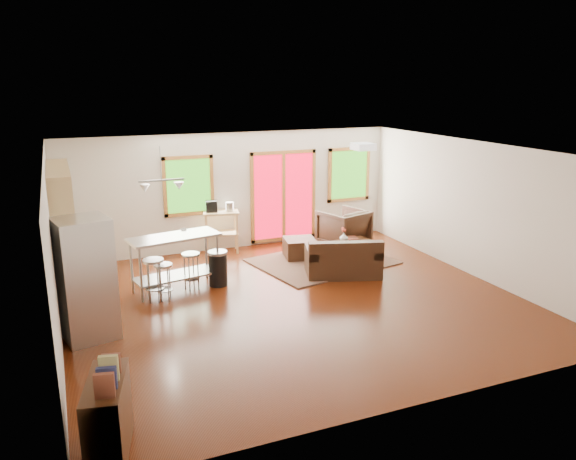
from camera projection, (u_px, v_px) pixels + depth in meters
name	position (u px, v px, depth m)	size (l,w,h in m)	color
floor	(295.00, 302.00, 9.70)	(7.50, 7.00, 0.02)	#371305
ceiling	(295.00, 150.00, 9.02)	(7.50, 7.00, 0.02)	silver
back_wall	(233.00, 191.00, 12.49)	(7.50, 0.02, 2.60)	beige
left_wall	(52.00, 255.00, 7.97)	(0.02, 7.00, 2.60)	beige
right_wall	(475.00, 209.00, 10.76)	(0.02, 7.00, 2.60)	beige
front_wall	(419.00, 303.00, 6.23)	(7.50, 0.02, 2.60)	beige
window_left	(189.00, 186.00, 12.03)	(1.10, 0.05, 1.30)	#205911
french_doors	(284.00, 196.00, 12.95)	(1.60, 0.05, 2.10)	#B7071E
window_right	(349.00, 174.00, 13.47)	(1.10, 0.05, 1.30)	#205911
rug	(322.00, 261.00, 11.78)	(2.68, 2.06, 0.03)	#4A5738
loveseat	(343.00, 261.00, 10.90)	(1.60, 1.21, 0.76)	black
coffee_table	(351.00, 244.00, 11.86)	(1.04, 0.72, 0.39)	#371D0D
armchair	(343.00, 227.00, 12.70)	(0.94, 0.88, 0.96)	black
ottoman	(300.00, 248.00, 11.99)	(0.64, 0.64, 0.43)	black
vase	(344.00, 236.00, 11.82)	(0.20, 0.20, 0.30)	silver
book	(347.00, 232.00, 11.97)	(0.22, 0.03, 0.30)	brown
cabinets	(71.00, 246.00, 9.69)	(0.64, 2.24, 2.30)	tan
refrigerator	(86.00, 279.00, 8.14)	(0.86, 0.84, 1.81)	#B7BABC
island	(175.00, 253.00, 10.06)	(1.69, 0.93, 1.01)	#B7BABC
cup	(184.00, 230.00, 10.39)	(0.11, 0.09, 0.11)	silver
bar_stool_a	(154.00, 270.00, 9.58)	(0.38, 0.38, 0.75)	#B7BABC
bar_stool_b	(163.00, 274.00, 9.59)	(0.40, 0.40, 0.67)	#B7BABC
bar_stool_c	(191.00, 263.00, 10.11)	(0.40, 0.40, 0.69)	#B7BABC
trash_can	(218.00, 268.00, 10.38)	(0.36, 0.36, 0.66)	black
kitchen_cart	(220.00, 217.00, 12.25)	(0.85, 0.64, 1.17)	tan
bookshelf	(108.00, 417.00, 5.63)	(0.56, 0.99, 1.10)	#371D0D
ceiling_flush	(363.00, 147.00, 10.17)	(0.35, 0.35, 0.12)	white
pendant_light	(162.00, 186.00, 9.84)	(0.80, 0.18, 0.79)	gray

